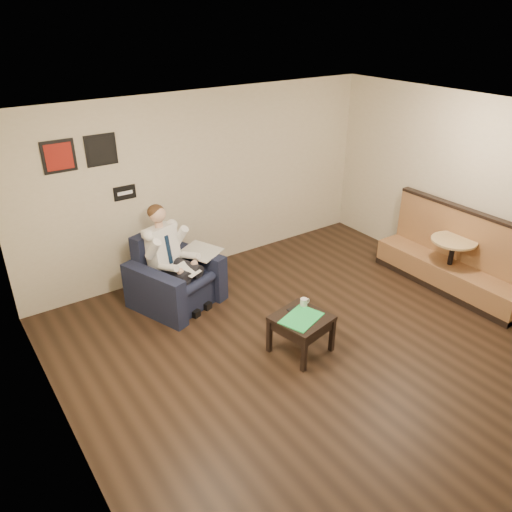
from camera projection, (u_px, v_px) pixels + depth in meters
ground at (329, 354)px, 6.20m from camera, size 6.00×6.00×0.00m
wall_back at (205, 182)px, 7.76m from camera, size 6.00×0.02×2.80m
wall_left at (64, 347)px, 4.04m from camera, size 0.02×6.00×2.80m
wall_right at (493, 200)px, 7.09m from camera, size 0.02×6.00×2.80m
ceiling at (348, 127)px, 4.93m from camera, size 6.00×6.00×0.02m
seating_sign at (125, 193)px, 7.05m from camera, size 0.32×0.02×0.20m
art_print_left at (59, 156)px, 6.35m from camera, size 0.42×0.03×0.42m
art_print_right at (101, 150)px, 6.63m from camera, size 0.42×0.03×0.42m
armchair at (175, 272)px, 7.03m from camera, size 1.34×1.34×1.02m
seated_man at (181, 263)px, 6.88m from camera, size 0.96×1.16×1.39m
lap_papers at (187, 269)px, 6.86m from camera, size 0.35×0.40×0.01m
newspaper at (200, 251)px, 7.20m from camera, size 0.62×0.68×0.01m
side_table at (301, 334)px, 6.14m from camera, size 0.73×0.73×0.50m
green_folder at (301, 318)px, 5.99m from camera, size 0.60×0.51×0.01m
coffee_mug at (304, 302)px, 6.22m from camera, size 0.11×0.11×0.11m
smartphone at (293, 309)px, 6.18m from camera, size 0.16×0.08×0.01m
banquette at (452, 252)px, 7.40m from camera, size 0.56×2.35×1.20m
cafe_table at (449, 264)px, 7.46m from camera, size 0.85×0.85×0.81m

